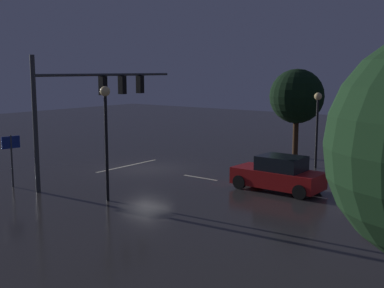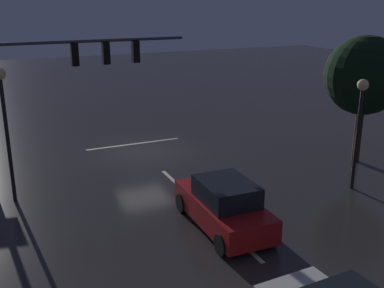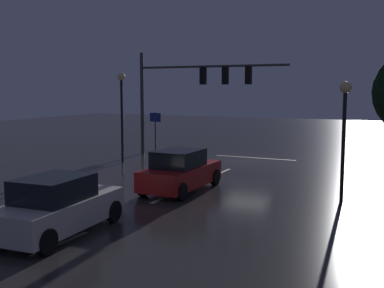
% 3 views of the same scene
% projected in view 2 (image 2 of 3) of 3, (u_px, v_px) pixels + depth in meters
% --- Properties ---
extents(ground_plane, '(80.00, 80.00, 0.00)m').
position_uv_depth(ground_plane, '(142.00, 152.00, 23.24)').
color(ground_plane, '#2D2B2B').
extents(traffic_signal_assembly, '(9.57, 0.47, 6.43)m').
position_uv_depth(traffic_signal_assembly, '(59.00, 66.00, 20.71)').
color(traffic_signal_assembly, '#383A3D').
rests_on(traffic_signal_assembly, ground_plane).
extents(lane_dash_far, '(0.16, 2.20, 0.01)m').
position_uv_depth(lane_dash_far, '(172.00, 180.00, 19.76)').
color(lane_dash_far, beige).
rests_on(lane_dash_far, ground_plane).
extents(lane_dash_mid, '(0.16, 2.20, 0.01)m').
position_uv_depth(lane_dash_mid, '(244.00, 246.00, 14.55)').
color(lane_dash_mid, beige).
rests_on(lane_dash_mid, ground_plane).
extents(stop_bar, '(5.00, 0.16, 0.01)m').
position_uv_depth(stop_bar, '(134.00, 144.00, 24.50)').
color(stop_bar, beige).
rests_on(stop_bar, ground_plane).
extents(car_approaching, '(1.97, 4.40, 1.70)m').
position_uv_depth(car_approaching, '(224.00, 205.00, 15.48)').
color(car_approaching, maroon).
rests_on(car_approaching, ground_plane).
extents(street_lamp_left_kerb, '(0.44, 0.44, 4.45)m').
position_uv_depth(street_lamp_left_kerb, '(360.00, 112.00, 17.91)').
color(street_lamp_left_kerb, black).
rests_on(street_lamp_left_kerb, ground_plane).
extents(street_lamp_right_kerb, '(0.44, 0.44, 5.05)m').
position_uv_depth(street_lamp_right_kerb, '(4.00, 110.00, 16.68)').
color(street_lamp_right_kerb, black).
rests_on(street_lamp_right_kerb, ground_plane).
extents(tree_left_near, '(3.54, 3.54, 5.82)m').
position_uv_depth(tree_left_near, '(364.00, 76.00, 20.79)').
color(tree_left_near, '#382314').
rests_on(tree_left_near, ground_plane).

